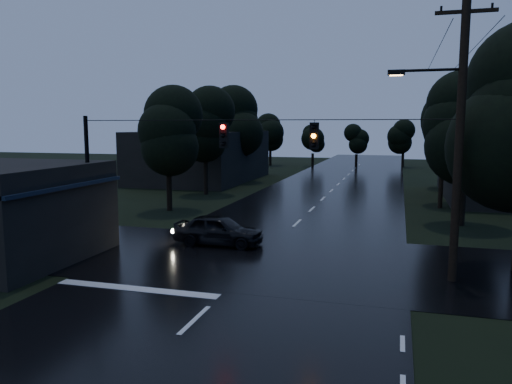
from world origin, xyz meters
The scene contains 14 objects.
main_road centered at (0.00, 30.00, 0.00)m, with size 12.00×120.00×0.02m, color black.
cross_street centered at (0.00, 12.00, 0.00)m, with size 60.00×9.00×0.02m, color black.
building_far_left centered at (-14.00, 40.00, 2.50)m, with size 10.00×16.00×5.00m, color black.
utility_pole_main centered at (7.41, 11.00, 5.26)m, with size 3.50×0.30×10.00m.
utility_pole_far centered at (8.30, 28.00, 3.88)m, with size 2.00×0.30×7.50m.
anchor_pole_left centered at (-7.50, 11.00, 3.00)m, with size 0.18×0.18×6.00m, color black.
span_signals centered at (0.56, 10.99, 5.24)m, with size 15.00×0.37×1.12m.
tree_left_a centered at (-9.00, 22.00, 5.24)m, with size 3.92×3.92×8.26m.
tree_left_b centered at (-9.60, 30.00, 5.62)m, with size 4.20×4.20×8.85m.
tree_left_c centered at (-10.20, 40.00, 5.99)m, with size 4.48×4.48×9.44m.
tree_right_a centered at (9.00, 22.00, 5.62)m, with size 4.20×4.20×8.85m.
tree_right_b centered at (9.60, 30.00, 5.99)m, with size 4.48×4.48×9.44m.
tree_right_c centered at (10.20, 40.00, 6.37)m, with size 4.76×4.76×10.03m.
car centered at (-2.54, 13.88, 0.72)m, with size 1.70×4.22×1.44m, color black.
Camera 1 is at (5.50, -7.74, 5.58)m, focal length 35.00 mm.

